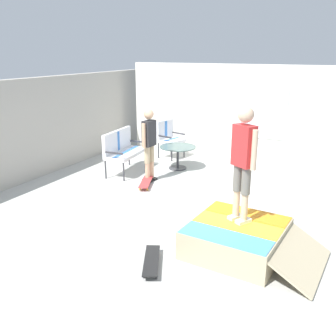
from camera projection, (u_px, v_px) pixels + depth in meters
ground_plane at (191, 211)px, 7.03m from camera, size 12.00×12.00×0.10m
back_wall_cinderblock at (30, 130)px, 8.45m from camera, size 9.00×0.20×2.26m
house_facade at (233, 112)px, 10.06m from camera, size 0.23×6.00×2.51m
skate_ramp at (238, 238)px, 5.47m from camera, size 1.43×1.94×0.44m
patio_bench at (122, 147)px, 8.97m from camera, size 1.30×0.67×1.02m
patio_chair_near_house at (168, 135)px, 10.27m from camera, size 0.73×0.67×1.02m
patio_table at (178, 153)px, 9.30m from camera, size 0.90×0.90×0.57m
person_watching at (149, 140)px, 8.27m from camera, size 0.48×0.26×1.63m
person_skater at (243, 157)px, 5.24m from camera, size 0.35×0.43×1.69m
skateboard_by_bench at (146, 182)px, 8.19m from camera, size 0.82×0.48×0.10m
skateboard_spare at (151, 261)px, 5.13m from camera, size 0.81×0.53×0.10m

